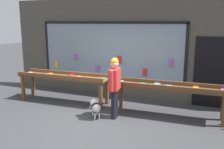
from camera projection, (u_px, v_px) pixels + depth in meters
The scene contains 6 objects.
ground_plane at pixel (96, 120), 6.53m from camera, with size 40.00×40.00×0.00m, color #38383A.
shopfront_facade at pixel (128, 48), 8.34m from camera, with size 8.90×0.29×3.31m.
display_table_left at pixel (63, 78), 7.89m from camera, with size 3.00×0.80×0.93m.
display_table_right at pixel (168, 90), 6.62m from camera, with size 3.00×0.75×0.93m.
person_browsing at pixel (115, 84), 6.49m from camera, with size 0.27×0.64×1.62m.
small_dog at pixel (96, 107), 6.70m from camera, with size 0.49×0.54×0.43m.
Camera 1 is at (2.78, -5.49, 2.51)m, focal length 40.00 mm.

